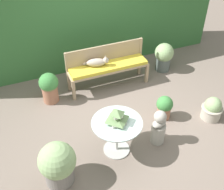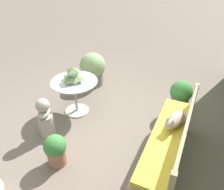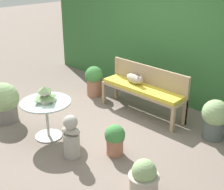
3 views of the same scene
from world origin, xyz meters
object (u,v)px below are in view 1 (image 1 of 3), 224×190
(potted_plant_path_edge, at_px, (49,87))
(potted_plant_patio_mid, at_px, (164,56))
(cat, at_px, (97,62))
(potted_plant_table_near, at_px, (164,107))
(pagoda_birdhouse, at_px, (117,117))
(potted_plant_table_far, at_px, (58,164))
(patio_table, at_px, (117,128))
(garden_bust, at_px, (159,128))
(garden_bench, at_px, (108,68))
(potted_plant_bench_right, at_px, (212,109))

(potted_plant_path_edge, relative_size, potted_plant_patio_mid, 0.96)
(potted_plant_path_edge, height_order, potted_plant_patio_mid, potted_plant_patio_mid)
(potted_plant_path_edge, distance_m, potted_plant_patio_mid, 2.65)
(cat, height_order, potted_plant_path_edge, cat)
(cat, bearing_deg, potted_plant_table_near, -45.04)
(pagoda_birdhouse, height_order, potted_plant_table_far, pagoda_birdhouse)
(patio_table, bearing_deg, potted_plant_table_far, -168.24)
(garden_bust, height_order, potted_plant_path_edge, garden_bust)
(garden_bench, height_order, potted_plant_table_far, potted_plant_table_far)
(pagoda_birdhouse, bearing_deg, cat, 79.75)
(patio_table, relative_size, potted_plant_table_near, 1.68)
(garden_bust, relative_size, potted_plant_bench_right, 1.49)
(cat, relative_size, patio_table, 0.63)
(potted_plant_table_near, bearing_deg, potted_plant_bench_right, -22.49)
(patio_table, height_order, potted_plant_path_edge, potted_plant_path_edge)
(patio_table, relative_size, garden_bust, 1.19)
(garden_bust, distance_m, potted_plant_table_far, 1.72)
(potted_plant_table_far, distance_m, potted_plant_table_near, 2.20)
(cat, xyz_separation_m, potted_plant_path_edge, (-1.03, -0.07, -0.27))
(garden_bench, xyz_separation_m, potted_plant_table_far, (-1.54, -1.92, -0.09))
(patio_table, relative_size, potted_plant_bench_right, 1.77)
(potted_plant_table_near, height_order, potted_plant_bench_right, potted_plant_table_near)
(potted_plant_table_near, bearing_deg, potted_plant_table_far, -164.05)
(pagoda_birdhouse, bearing_deg, garden_bust, -6.82)
(cat, distance_m, potted_plant_patio_mid, 1.63)
(garden_bust, bearing_deg, potted_plant_table_near, 30.89)
(garden_bench, height_order, potted_plant_path_edge, potted_plant_path_edge)
(pagoda_birdhouse, distance_m, potted_plant_patio_mid, 2.68)
(potted_plant_table_near, bearing_deg, pagoda_birdhouse, -160.42)
(garden_bench, height_order, cat, cat)
(patio_table, bearing_deg, potted_plant_table_near, 19.58)
(garden_bust, relative_size, potted_plant_table_near, 1.41)
(garden_bust, bearing_deg, potted_plant_table_far, 164.75)
(cat, xyz_separation_m, potted_plant_bench_right, (1.61, -1.69, -0.41))
(garden_bench, distance_m, potted_plant_table_near, 1.45)
(cat, bearing_deg, potted_plant_path_edge, -161.54)
(potted_plant_table_far, height_order, potted_plant_bench_right, potted_plant_table_far)
(potted_plant_table_far, bearing_deg, garden_bust, 4.11)
(pagoda_birdhouse, xyz_separation_m, potted_plant_path_edge, (-0.71, 1.67, -0.39))
(garden_bench, relative_size, potted_plant_table_far, 2.37)
(potted_plant_table_far, relative_size, potted_plant_path_edge, 1.12)
(garden_bust, height_order, potted_plant_table_near, garden_bust)
(potted_plant_table_near, bearing_deg, potted_plant_path_edge, 145.05)
(garden_bench, distance_m, potted_plant_table_far, 2.46)
(garden_bench, bearing_deg, potted_plant_path_edge, -178.45)
(potted_plant_patio_mid, bearing_deg, potted_plant_path_edge, -176.87)
(patio_table, relative_size, potted_plant_table_far, 1.11)
(garden_bench, height_order, patio_table, patio_table)
(pagoda_birdhouse, bearing_deg, potted_plant_table_near, 19.58)
(cat, bearing_deg, pagoda_birdhouse, -85.86)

